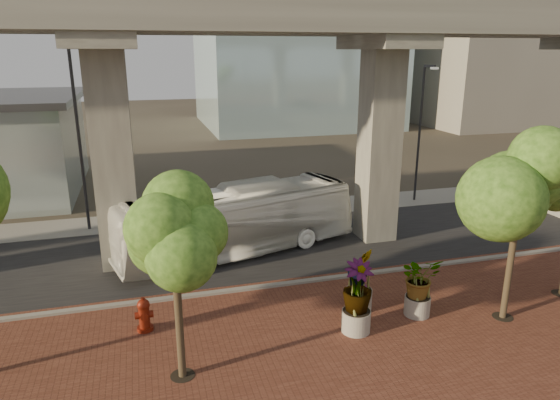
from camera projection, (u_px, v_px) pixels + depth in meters
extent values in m
plane|color=#352F26|center=(268.00, 267.00, 21.51)|extent=(160.00, 160.00, 0.00)
cube|color=brown|center=(337.00, 378.00, 14.13)|extent=(70.00, 13.00, 0.06)
cube|color=black|center=(257.00, 249.00, 23.35)|extent=(90.00, 8.00, 0.04)
cube|color=gray|center=(280.00, 285.00, 19.65)|extent=(70.00, 0.25, 0.16)
cube|color=gray|center=(235.00, 214.00, 28.42)|extent=(90.00, 3.00, 0.06)
cube|color=#9C9A8D|center=(263.00, 8.00, 18.87)|extent=(72.00, 2.40, 1.80)
cube|color=#9C9A8D|center=(246.00, 13.00, 21.82)|extent=(72.00, 2.40, 1.80)
cube|color=gray|center=(494.00, 25.00, 61.12)|extent=(18.00, 16.00, 24.00)
imported|color=white|center=(238.00, 221.00, 22.51)|extent=(11.46, 5.47, 3.11)
cylinder|color=#65170B|center=(145.00, 328.00, 16.51)|extent=(0.53, 0.53, 0.12)
cylinder|color=#65170B|center=(144.00, 317.00, 16.38)|extent=(0.36, 0.36, 0.86)
sphere|color=#65170B|center=(143.00, 305.00, 16.26)|extent=(0.41, 0.41, 0.41)
cylinder|color=#65170B|center=(143.00, 300.00, 16.21)|extent=(0.12, 0.12, 0.15)
cylinder|color=#65170B|center=(144.00, 315.00, 16.36)|extent=(0.59, 0.24, 0.24)
cylinder|color=#AAA299|center=(417.00, 305.00, 17.40)|extent=(0.89, 0.89, 0.69)
imported|color=#284F15|center=(420.00, 277.00, 17.09)|extent=(1.98, 1.98, 1.48)
cylinder|color=#9A978B|center=(356.00, 321.00, 16.36)|extent=(0.95, 0.95, 0.74)
imported|color=#284F15|center=(358.00, 287.00, 16.01)|extent=(2.32, 2.32, 1.74)
cylinder|color=gray|center=(359.00, 299.00, 17.83)|extent=(0.95, 0.95, 0.74)
imported|color=#284F15|center=(360.00, 269.00, 17.50)|extent=(2.11, 2.11, 1.58)
cylinder|color=brown|center=(179.00, 322.00, 13.70)|extent=(0.22, 0.22, 3.46)
cylinder|color=black|center=(183.00, 375.00, 14.20)|extent=(0.70, 0.70, 0.01)
cylinder|color=brown|center=(509.00, 272.00, 16.83)|extent=(0.22, 0.22, 3.44)
cylinder|color=black|center=(503.00, 317.00, 17.32)|extent=(0.70, 0.70, 0.01)
cylinder|color=#2E2E33|center=(79.00, 142.00, 24.63)|extent=(0.16, 0.16, 9.17)
cube|color=#2E2E33|center=(67.00, 44.00, 22.79)|extent=(0.17, 1.15, 0.17)
cube|color=silver|center=(65.00, 47.00, 22.29)|extent=(0.46, 0.23, 0.14)
cylinder|color=#2B2C30|center=(419.00, 135.00, 29.83)|extent=(0.14, 0.14, 8.06)
cube|color=#2B2C30|center=(430.00, 66.00, 28.21)|extent=(0.15, 1.01, 0.15)
cube|color=silver|center=(434.00, 68.00, 27.77)|extent=(0.40, 0.20, 0.12)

